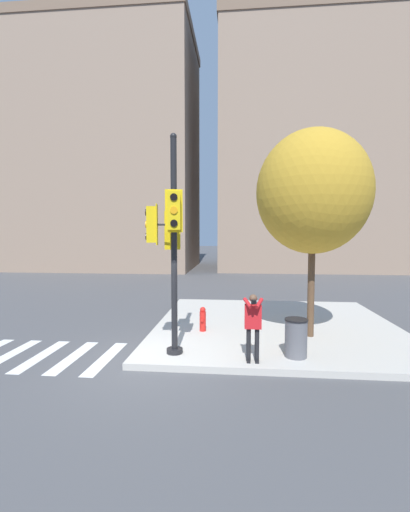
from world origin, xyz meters
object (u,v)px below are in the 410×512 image
traffic_signal_pole (169,236)px  street_tree (313,192)px  fire_hydrant (203,319)px  person_photographer (253,321)px  trash_bin (296,338)px

traffic_signal_pole → street_tree: (3.90, 1.84, 1.26)m
traffic_signal_pole → fire_hydrant: size_ratio=7.25×
person_photographer → trash_bin: (1.08, 0.40, -0.49)m
traffic_signal_pole → person_photographer: (2.09, -0.36, -2.04)m
street_tree → fire_hydrant: street_tree is taller
traffic_signal_pole → person_photographer: size_ratio=3.42×
traffic_signal_pole → person_photographer: traffic_signal_pole is taller
traffic_signal_pole → person_photographer: 2.95m
trash_bin → fire_hydrant: bearing=141.5°
fire_hydrant → street_tree: bearing=-4.0°
person_photographer → street_tree: bearing=50.6°
street_tree → traffic_signal_pole: bearing=-154.7°
street_tree → trash_bin: size_ratio=6.36×
trash_bin → traffic_signal_pole: bearing=-179.2°
person_photographer → traffic_signal_pole: bearing=170.3°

